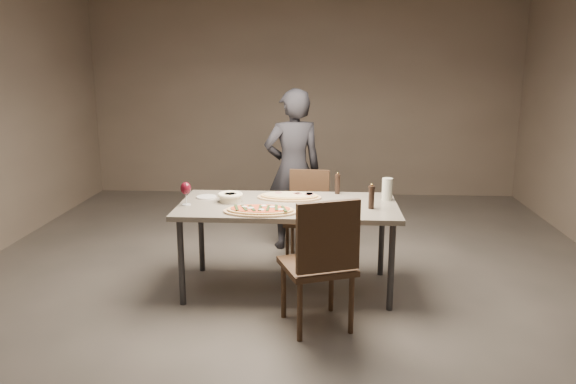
# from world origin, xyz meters

# --- Properties ---
(room) EXTENTS (7.00, 7.00, 7.00)m
(room) POSITION_xyz_m (0.00, 0.00, 1.40)
(room) COLOR #615A53
(room) RESTS_ON ground
(dining_table) EXTENTS (1.80, 0.90, 0.75)m
(dining_table) POSITION_xyz_m (0.00, 0.00, 0.69)
(dining_table) COLOR gray
(dining_table) RESTS_ON ground
(zucchini_pizza) EXTENTS (0.58, 0.32, 0.05)m
(zucchini_pizza) POSITION_xyz_m (-0.20, -0.28, 0.77)
(zucchini_pizza) COLOR tan
(zucchini_pizza) RESTS_ON dining_table
(ham_pizza) EXTENTS (0.55, 0.31, 0.04)m
(ham_pizza) POSITION_xyz_m (0.00, 0.19, 0.77)
(ham_pizza) COLOR tan
(ham_pizza) RESTS_ON dining_table
(bread_basket) EXTENTS (0.21, 0.21, 0.08)m
(bread_basket) POSITION_xyz_m (-0.49, 0.04, 0.80)
(bread_basket) COLOR beige
(bread_basket) RESTS_ON dining_table
(oil_dish) EXTENTS (0.12, 0.12, 0.01)m
(oil_dish) POSITION_xyz_m (-0.12, 0.29, 0.76)
(oil_dish) COLOR white
(oil_dish) RESTS_ON dining_table
(pepper_mill_left) EXTENTS (0.05, 0.05, 0.19)m
(pepper_mill_left) POSITION_xyz_m (0.42, 0.38, 0.84)
(pepper_mill_left) COLOR black
(pepper_mill_left) RESTS_ON dining_table
(pepper_mill_right) EXTENTS (0.05, 0.05, 0.20)m
(pepper_mill_right) POSITION_xyz_m (0.67, -0.11, 0.85)
(pepper_mill_right) COLOR black
(pepper_mill_right) RESTS_ON dining_table
(carafe) EXTENTS (0.09, 0.09, 0.19)m
(carafe) POSITION_xyz_m (0.83, 0.18, 0.84)
(carafe) COLOR silver
(carafe) RESTS_ON dining_table
(wine_glass) EXTENTS (0.09, 0.09, 0.19)m
(wine_glass) POSITION_xyz_m (-0.83, -0.09, 0.88)
(wine_glass) COLOR silver
(wine_glass) RESTS_ON dining_table
(side_plate) EXTENTS (0.17, 0.17, 0.01)m
(side_plate) POSITION_xyz_m (-0.72, 0.17, 0.76)
(side_plate) COLOR white
(side_plate) RESTS_ON dining_table
(chair_near) EXTENTS (0.61, 0.61, 1.00)m
(chair_near) POSITION_xyz_m (0.28, -0.75, 0.56)
(chair_near) COLOR #3B2718
(chair_near) RESTS_ON ground
(chair_far) EXTENTS (0.44, 0.44, 0.86)m
(chair_far) POSITION_xyz_m (0.15, 0.79, 0.48)
(chair_far) COLOR #3B2718
(chair_far) RESTS_ON ground
(diner) EXTENTS (0.69, 0.56, 1.64)m
(diner) POSITION_xyz_m (-0.02, 1.11, 0.82)
(diner) COLOR black
(diner) RESTS_ON ground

